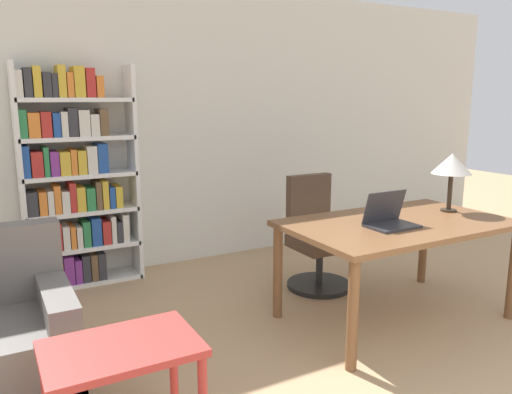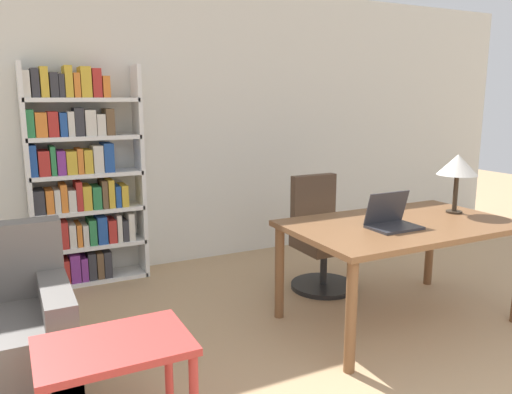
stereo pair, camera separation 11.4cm
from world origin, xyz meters
The scene contains 8 objects.
wall_back centered at (0.00, 4.53, 1.35)m, with size 8.00×0.06×2.70m.
desk centered at (0.74, 2.47, 0.66)m, with size 1.64×0.99×0.75m.
laptop centered at (0.58, 2.40, 0.80)m, with size 0.35×0.24×0.25m.
table_lamp centered at (1.33, 2.53, 1.12)m, with size 0.31×0.31×0.46m.
office_chair centered at (0.61, 3.30, 0.41)m, with size 0.56×0.56×0.98m.
side_table_blue centered at (-1.42, 1.98, 0.46)m, with size 0.69×0.47×0.55m.
armchair centered at (-1.89, 2.76, 0.30)m, with size 0.75×0.79×0.91m.
bookshelf centered at (-1.22, 4.34, 0.92)m, with size 0.97×0.28×1.92m.
Camera 2 is at (-1.78, -0.18, 1.64)m, focal length 35.00 mm.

